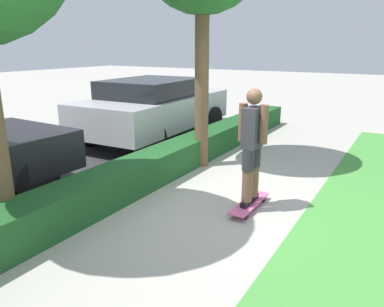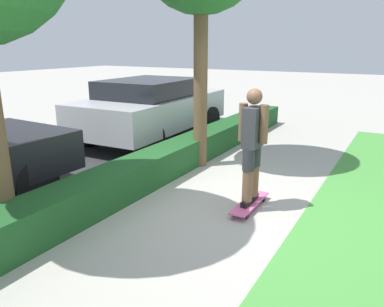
# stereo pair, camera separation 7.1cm
# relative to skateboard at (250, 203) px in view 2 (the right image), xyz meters

# --- Properties ---
(ground_plane) EXTENTS (60.00, 60.00, 0.00)m
(ground_plane) POSITION_rel_skateboard_xyz_m (-0.25, 0.28, -0.08)
(ground_plane) COLOR #ADA89E
(street_asphalt) EXTENTS (13.02, 5.00, 0.01)m
(street_asphalt) POSITION_rel_skateboard_xyz_m (-0.25, 4.48, -0.07)
(street_asphalt) COLOR #2D2D30
(street_asphalt) RESTS_ON ground_plane
(hedge_row) EXTENTS (13.02, 0.60, 0.52)m
(hedge_row) POSITION_rel_skateboard_xyz_m (-0.25, 1.88, 0.18)
(hedge_row) COLOR #1E5123
(hedge_row) RESTS_ON ground_plane
(skateboard) EXTENTS (0.99, 0.24, 0.10)m
(skateboard) POSITION_rel_skateboard_xyz_m (0.00, 0.00, 0.00)
(skateboard) COLOR #DB5B93
(skateboard) RESTS_ON ground_plane
(skater_person) EXTENTS (0.49, 0.42, 1.64)m
(skater_person) POSITION_rel_skateboard_xyz_m (-0.00, 0.00, 0.89)
(skater_person) COLOR black
(skater_person) RESTS_ON skateboard
(parked_car_middle) EXTENTS (4.39, 2.16, 1.50)m
(parked_car_middle) POSITION_rel_skateboard_xyz_m (2.73, 3.70, 0.73)
(parked_car_middle) COLOR #B7B7BC
(parked_car_middle) RESTS_ON ground_plane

